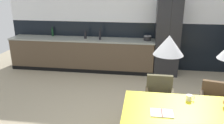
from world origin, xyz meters
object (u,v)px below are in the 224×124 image
Objects in this scene: refrigerator_column at (167,37)px; bottle_vinegar_dark at (53,32)px; bottle_spice_small at (85,35)px; armchair_head_of_table at (215,99)px; open_book at (162,113)px; mug_dark_espresso at (189,98)px; bottle_wine_green at (100,35)px; cooking_pot at (147,38)px; pendant_lamp_over_table_near at (169,45)px; dining_table at (191,113)px; armchair_facing_counter at (159,93)px.

refrigerator_column is 3.28m from bottle_vinegar_dark.
armchair_head_of_table is at bearing -39.97° from bottle_spice_small.
refrigerator_column is 7.12× the size of open_book.
mug_dark_espresso is 0.37× the size of bottle_wine_green.
cooking_pot is at bearing -51.95° from armchair_head_of_table.
bottle_spice_small is at bearing 120.87° from pendant_lamp_over_table_near.
mug_dark_espresso is 3.05m from cooking_pot.
open_book is 1.09× the size of bottle_vinegar_dark.
dining_table is at bearing -46.06° from bottle_vinegar_dark.
cooking_pot is 2.76m from bottle_vinegar_dark.
dining_table is 0.42m from open_book.
cooking_pot is at bearing 3.36° from bottle_wine_green.
cooking_pot reaches higher than dining_table.
bottle_vinegar_dark reaches higher than armchair_head_of_table.
bottle_wine_green is 1.49m from bottle_vinegar_dark.
bottle_wine_green is (-1.46, 3.32, 0.29)m from open_book.
bottle_spice_small is 0.81× the size of bottle_wine_green.
dining_table is 8.72× the size of cooking_pot.
cooking_pot is (-0.51, 0.03, -0.06)m from refrigerator_column.
mug_dark_espresso is 4.60m from bottle_vinegar_dark.
open_book is at bearing -66.34° from bottle_wine_green.
pendant_lamp_over_table_near is (0.04, 0.17, 0.86)m from open_book.
open_book is (-0.35, -3.37, -0.28)m from refrigerator_column.
bottle_spice_small is at bearing 125.11° from dining_table.
armchair_facing_counter is 1.08m from open_book.
armchair_head_of_table is 3.67× the size of cooking_pot.
bottle_spice_small is (-2.85, 2.39, 0.51)m from armchair_head_of_table.
mug_dark_espresso is (0.07, -2.96, -0.25)m from refrigerator_column.
refrigerator_column is 2.57× the size of armchair_facing_counter.
cooking_pot is 1.72m from bottle_spice_small.
refrigerator_column reaches higher than dining_table.
cooking_pot is at bearing -3.75° from bottle_vinegar_dark.
dining_table is 4.80m from bottle_vinegar_dark.
mug_dark_espresso is 0.45× the size of bottle_spice_small.
open_book is at bearing 58.54° from armchair_head_of_table.
refrigerator_column is at bearing -96.95° from armchair_facing_counter.
bottle_spice_small is 0.99× the size of bottle_vinegar_dark.
armchair_facing_counter is 0.92m from armchair_head_of_table.
pendant_lamp_over_table_near reaches higher than dining_table.
bottle_spice_small reaches higher than armchair_facing_counter.
armchair_facing_counter is 2.40m from cooking_pot.
cooking_pot is (-1.13, 2.41, 0.47)m from armchair_head_of_table.
armchair_head_of_table is (0.92, -0.07, 0.00)m from armchair_facing_counter.
pendant_lamp_over_table_near reaches higher than bottle_wine_green.
bottle_vinegar_dark is (-3.33, 3.17, 0.23)m from mug_dark_espresso.
armchair_head_of_table is at bearing 176.42° from armchair_facing_counter.
refrigerator_column is 2.97m from mug_dark_espresso.
refrigerator_column is at bearing 91.26° from mug_dark_espresso.
pendant_lamp_over_table_near is (1.49, -3.16, 0.57)m from bottle_wine_green.
dining_table is 3.71m from bottle_wine_green.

